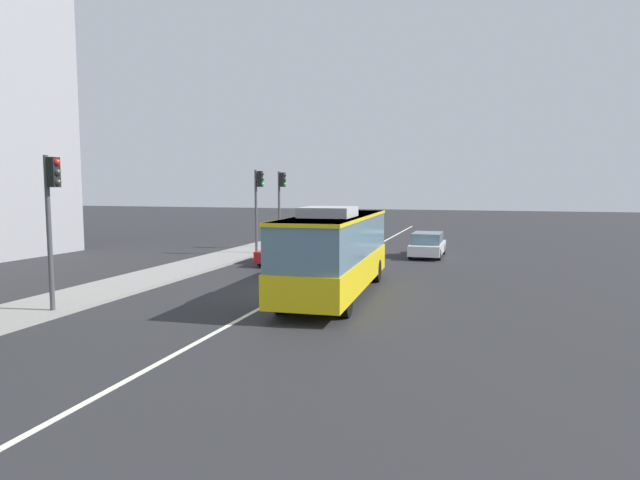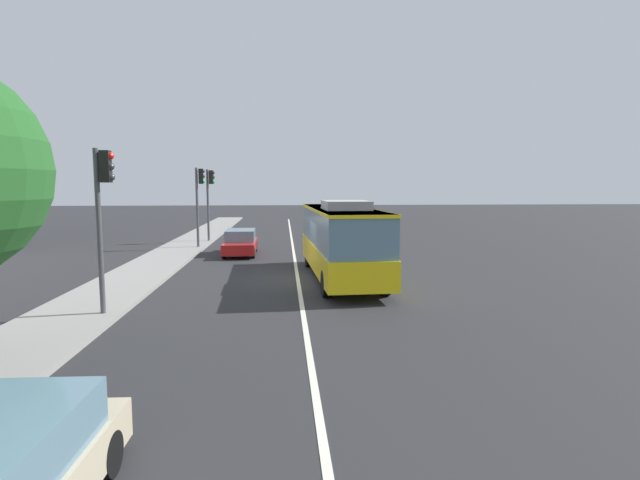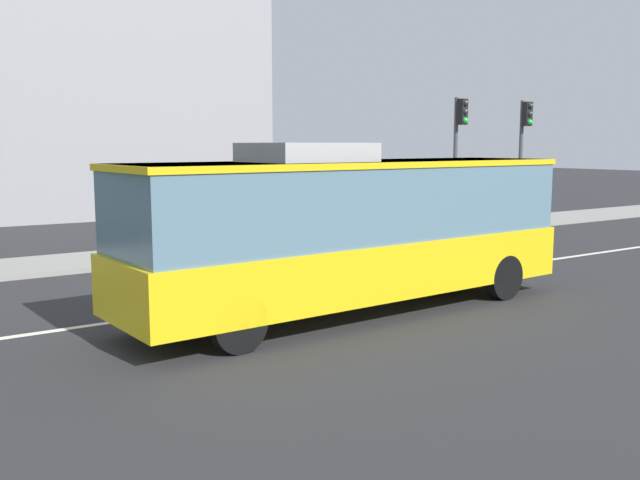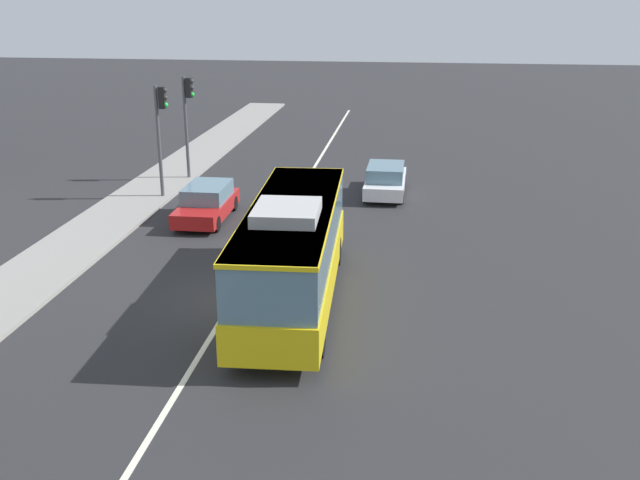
{
  "view_description": "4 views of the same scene",
  "coord_description": "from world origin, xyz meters",
  "px_view_note": "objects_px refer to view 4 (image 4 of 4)",
  "views": [
    {
      "loc": [
        -20.21,
        -7.33,
        4.19
      ],
      "look_at": [
        0.74,
        -1.02,
        2.05
      ],
      "focal_mm": 30.74,
      "sensor_mm": 36.0,
      "label": 1
    },
    {
      "loc": [
        -21.19,
        0.6,
        4.09
      ],
      "look_at": [
        0.37,
        -1.0,
        1.68
      ],
      "focal_mm": 27.62,
      "sensor_mm": 36.0,
      "label": 2
    },
    {
      "loc": [
        -8.67,
        -13.2,
        3.42
      ],
      "look_at": [
        -0.99,
        -1.96,
        1.57
      ],
      "focal_mm": 39.36,
      "sensor_mm": 36.0,
      "label": 3
    },
    {
      "loc": [
        -20.38,
        -5.44,
        9.16
      ],
      "look_at": [
        0.8,
        -2.6,
        1.77
      ],
      "focal_mm": 40.62,
      "sensor_mm": 36.0,
      "label": 4
    }
  ],
  "objects_px": {
    "sedan_white": "(386,180)",
    "sedan_red": "(207,203)",
    "transit_bus": "(293,248)",
    "traffic_light_far_corner": "(188,110)",
    "traffic_light_mid_block": "(161,122)"
  },
  "relations": [
    {
      "from": "sedan_white",
      "to": "sedan_red",
      "type": "distance_m",
      "value": 8.75
    },
    {
      "from": "transit_bus",
      "to": "traffic_light_far_corner",
      "type": "bearing_deg",
      "value": 25.51
    },
    {
      "from": "transit_bus",
      "to": "traffic_light_mid_block",
      "type": "xyz_separation_m",
      "value": [
        10.91,
        7.84,
        1.75
      ]
    },
    {
      "from": "traffic_light_mid_block",
      "to": "traffic_light_far_corner",
      "type": "height_order",
      "value": "same"
    },
    {
      "from": "sedan_red",
      "to": "traffic_light_far_corner",
      "type": "bearing_deg",
      "value": -158.08
    },
    {
      "from": "sedan_white",
      "to": "sedan_red",
      "type": "bearing_deg",
      "value": 124.48
    },
    {
      "from": "sedan_white",
      "to": "traffic_light_far_corner",
      "type": "bearing_deg",
      "value": 81.78
    },
    {
      "from": "sedan_white",
      "to": "traffic_light_far_corner",
      "type": "relative_size",
      "value": 0.87
    },
    {
      "from": "sedan_white",
      "to": "transit_bus",
      "type": "bearing_deg",
      "value": 170.81
    },
    {
      "from": "transit_bus",
      "to": "sedan_red",
      "type": "relative_size",
      "value": 2.23
    },
    {
      "from": "traffic_light_mid_block",
      "to": "traffic_light_far_corner",
      "type": "distance_m",
      "value": 3.56
    },
    {
      "from": "traffic_light_mid_block",
      "to": "transit_bus",
      "type": "bearing_deg",
      "value": -59.24
    },
    {
      "from": "transit_bus",
      "to": "traffic_light_mid_block",
      "type": "bearing_deg",
      "value": 33.18
    },
    {
      "from": "sedan_red",
      "to": "traffic_light_mid_block",
      "type": "distance_m",
      "value": 4.91
    },
    {
      "from": "sedan_white",
      "to": "traffic_light_far_corner",
      "type": "distance_m",
      "value": 10.44
    }
  ]
}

